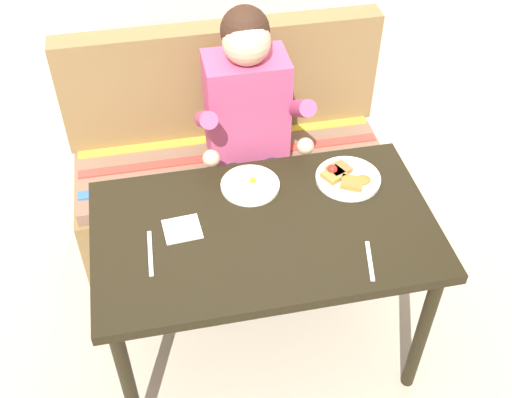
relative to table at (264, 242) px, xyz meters
name	(u,v)px	position (x,y,z in m)	size (l,w,h in m)	color
ground_plane	(263,344)	(0.00, 0.00, -0.65)	(8.00, 8.00, 0.00)	#AEA28C
table	(264,242)	(0.00, 0.00, 0.00)	(1.20, 0.70, 0.73)	black
couch	(231,171)	(0.00, 0.76, -0.32)	(1.44, 0.56, 1.00)	brown
person	(250,122)	(0.06, 0.59, 0.09)	(0.45, 0.61, 1.21)	#B3446C
plate_breakfast	(346,177)	(0.35, 0.17, 0.10)	(0.24, 0.24, 0.05)	white
plate_eggs	(250,185)	(-0.01, 0.21, 0.09)	(0.22, 0.22, 0.04)	white
napkin	(182,229)	(-0.28, 0.04, 0.09)	(0.13, 0.12, 0.01)	silver
fork	(370,261)	(0.31, -0.23, 0.08)	(0.01, 0.17, 0.01)	silver
knife	(150,253)	(-0.40, -0.05, 0.08)	(0.01, 0.20, 0.01)	silver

